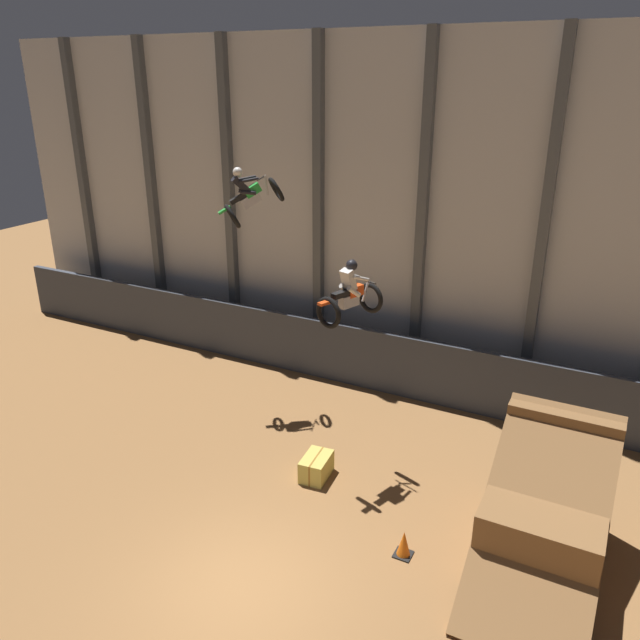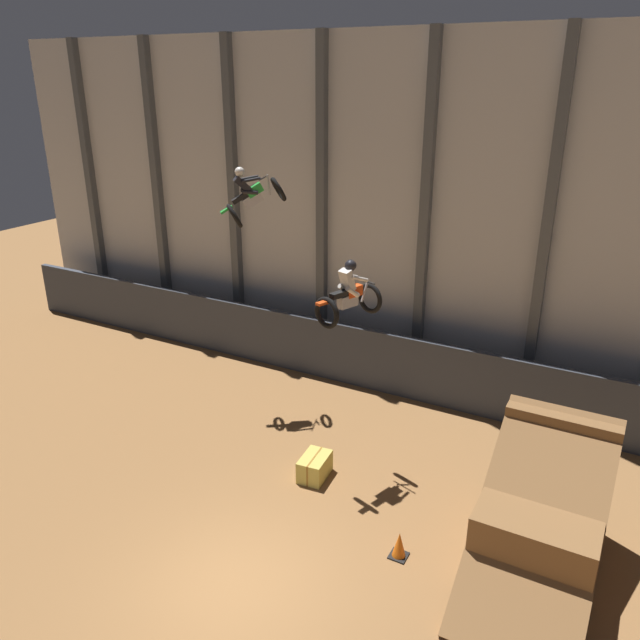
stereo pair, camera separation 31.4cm
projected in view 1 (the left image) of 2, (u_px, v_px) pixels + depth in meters
ground_plane at (241, 586)px, 11.92m from camera, size 60.00×60.00×0.00m
arena_back_wall at (424, 220)px, 18.17m from camera, size 32.00×0.40×10.34m
lower_barrier at (402, 366)px, 18.70m from camera, size 31.36×0.20×1.94m
dirt_ramp at (547, 512)px, 12.42m from camera, size 2.24×4.29×2.90m
rider_bike_left_air at (250, 196)px, 16.78m from camera, size 1.70×1.70×1.69m
rider_bike_right_air at (350, 296)px, 14.09m from camera, size 1.17×1.78×1.44m
traffic_cone_near_ramp at (404, 544)px, 12.60m from camera, size 0.36×0.36×0.58m
traffic_cone_arena_edge at (522, 469)px, 14.99m from camera, size 0.36×0.36×0.58m
hay_bale_trackside at (316, 467)px, 15.08m from camera, size 0.69×0.96×0.57m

